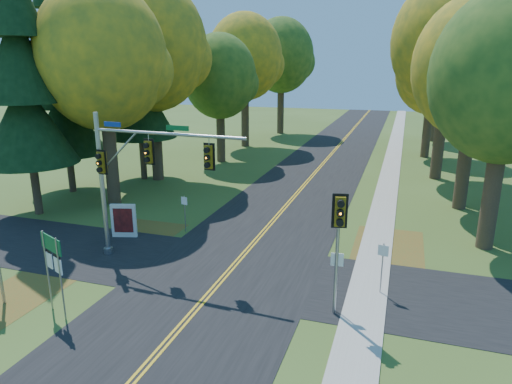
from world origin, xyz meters
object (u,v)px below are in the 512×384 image
(traffic_mast, at_px, (133,169))
(east_signal_pole, at_px, (339,225))
(route_sign_cluster, at_px, (52,258))
(info_kiosk, at_px, (124,221))

(traffic_mast, xyz_separation_m, east_signal_pole, (9.77, -2.25, -0.86))
(east_signal_pole, height_order, route_sign_cluster, east_signal_pole)
(info_kiosk, bearing_deg, east_signal_pole, -36.70)
(east_signal_pole, height_order, info_kiosk, east_signal_pole)
(traffic_mast, height_order, east_signal_pole, traffic_mast)
(traffic_mast, bearing_deg, route_sign_cluster, -88.76)
(traffic_mast, bearing_deg, east_signal_pole, -9.73)
(route_sign_cluster, distance_m, info_kiosk, 8.08)
(traffic_mast, xyz_separation_m, info_kiosk, (-2.39, 2.33, -3.58))
(east_signal_pole, distance_m, info_kiosk, 13.28)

